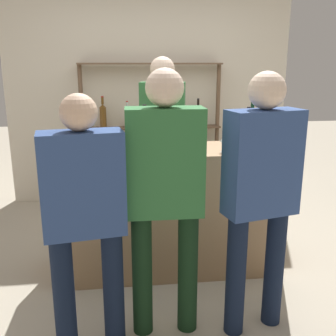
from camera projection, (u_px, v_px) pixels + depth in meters
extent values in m
plane|color=#B2A893|center=(168.00, 266.00, 3.37)|extent=(16.00, 16.00, 0.00)
cube|color=#997551|center=(168.00, 210.00, 3.24)|extent=(1.81, 0.57, 1.03)
cube|color=beige|center=(150.00, 87.00, 4.81)|extent=(3.41, 0.12, 2.80)
cylinder|color=brown|center=(83.00, 136.00, 4.69)|extent=(0.05, 0.05, 1.69)
cylinder|color=brown|center=(217.00, 133.00, 4.88)|extent=(0.05, 0.05, 1.69)
cube|color=brown|center=(151.00, 64.00, 4.56)|extent=(1.68, 0.18, 0.02)
cube|color=brown|center=(151.00, 127.00, 4.76)|extent=(1.68, 0.18, 0.02)
cylinder|color=brown|center=(103.00, 118.00, 4.66)|extent=(0.08, 0.08, 0.24)
cone|color=brown|center=(103.00, 106.00, 4.62)|extent=(0.08, 0.08, 0.04)
cylinder|color=brown|center=(102.00, 101.00, 4.61)|extent=(0.03, 0.03, 0.08)
cylinder|color=maroon|center=(102.00, 97.00, 4.60)|extent=(0.03, 0.03, 0.01)
cylinder|color=silver|center=(127.00, 120.00, 4.70)|extent=(0.07, 0.07, 0.18)
cone|color=silver|center=(127.00, 111.00, 4.67)|extent=(0.07, 0.07, 0.03)
cylinder|color=silver|center=(127.00, 106.00, 4.66)|extent=(0.03, 0.03, 0.09)
cylinder|color=maroon|center=(127.00, 102.00, 4.64)|extent=(0.03, 0.03, 0.01)
cylinder|color=silver|center=(151.00, 119.00, 4.73)|extent=(0.08, 0.08, 0.19)
cone|color=silver|center=(151.00, 109.00, 4.70)|extent=(0.08, 0.08, 0.03)
cylinder|color=silver|center=(151.00, 105.00, 4.69)|extent=(0.03, 0.03, 0.08)
cylinder|color=maroon|center=(151.00, 101.00, 4.68)|extent=(0.03, 0.03, 0.01)
cylinder|color=silver|center=(175.00, 117.00, 4.76)|extent=(0.08, 0.08, 0.22)
cone|color=silver|center=(175.00, 106.00, 4.73)|extent=(0.08, 0.08, 0.04)
cylinder|color=silver|center=(175.00, 101.00, 4.71)|extent=(0.03, 0.03, 0.08)
cylinder|color=#232328|center=(175.00, 97.00, 4.70)|extent=(0.03, 0.03, 0.01)
cylinder|color=black|center=(198.00, 118.00, 4.80)|extent=(0.08, 0.08, 0.19)
cone|color=black|center=(198.00, 109.00, 4.77)|extent=(0.08, 0.08, 0.03)
cylinder|color=black|center=(198.00, 103.00, 4.75)|extent=(0.03, 0.03, 0.10)
cylinder|color=#232328|center=(198.00, 99.00, 4.74)|extent=(0.03, 0.03, 0.01)
cylinder|color=black|center=(86.00, 139.00, 2.93)|extent=(0.08, 0.08, 0.22)
cone|color=black|center=(85.00, 122.00, 2.89)|extent=(0.08, 0.08, 0.04)
cylinder|color=black|center=(85.00, 114.00, 2.88)|extent=(0.03, 0.03, 0.08)
cylinder|color=#232328|center=(84.00, 108.00, 2.87)|extent=(0.03, 0.03, 0.01)
cylinder|color=black|center=(145.00, 133.00, 3.21)|extent=(0.08, 0.08, 0.21)
cone|color=black|center=(145.00, 118.00, 3.18)|extent=(0.08, 0.08, 0.04)
cylinder|color=black|center=(145.00, 111.00, 3.17)|extent=(0.03, 0.03, 0.08)
cylinder|color=black|center=(144.00, 105.00, 3.16)|extent=(0.03, 0.03, 0.01)
cylinder|color=black|center=(251.00, 130.00, 3.29)|extent=(0.08, 0.08, 0.23)
cone|color=black|center=(252.00, 114.00, 3.26)|extent=(0.08, 0.08, 0.03)
cylinder|color=black|center=(253.00, 106.00, 3.24)|extent=(0.03, 0.03, 0.09)
cylinder|color=black|center=(253.00, 100.00, 3.23)|extent=(0.03, 0.03, 0.01)
cylinder|color=#0F1956|center=(248.00, 135.00, 3.15)|extent=(0.08, 0.08, 0.20)
cone|color=#0F1956|center=(248.00, 121.00, 3.12)|extent=(0.08, 0.08, 0.03)
cylinder|color=#0F1956|center=(249.00, 113.00, 3.10)|extent=(0.03, 0.03, 0.08)
cylinder|color=#232328|center=(249.00, 107.00, 3.09)|extent=(0.03, 0.03, 0.01)
cylinder|color=silver|center=(225.00, 152.00, 2.99)|extent=(0.06, 0.06, 0.00)
cylinder|color=silver|center=(225.00, 147.00, 2.98)|extent=(0.01, 0.01, 0.08)
cone|color=silver|center=(225.00, 137.00, 2.96)|extent=(0.07, 0.07, 0.08)
cylinder|color=silver|center=(236.00, 140.00, 3.09)|extent=(0.13, 0.13, 0.15)
sphere|color=tan|center=(238.00, 146.00, 3.12)|extent=(0.02, 0.02, 0.02)
sphere|color=tan|center=(234.00, 145.00, 3.08)|extent=(0.02, 0.02, 0.02)
sphere|color=tan|center=(239.00, 141.00, 3.08)|extent=(0.02, 0.02, 0.02)
sphere|color=tan|center=(240.00, 146.00, 3.06)|extent=(0.02, 0.02, 0.02)
cylinder|color=#121C33|center=(274.00, 268.00, 2.56)|extent=(0.12, 0.12, 0.80)
cylinder|color=#121C33|center=(236.00, 276.00, 2.46)|extent=(0.12, 0.12, 0.80)
cube|color=navy|center=(262.00, 163.00, 2.32)|extent=(0.48, 0.29, 0.63)
sphere|color=beige|center=(267.00, 90.00, 2.21)|extent=(0.22, 0.22, 0.22)
cylinder|color=#121C33|center=(113.00, 287.00, 2.39)|extent=(0.13, 0.13, 0.75)
cylinder|color=#121C33|center=(64.00, 294.00, 2.31)|extent=(0.13, 0.13, 0.75)
cube|color=navy|center=(83.00, 184.00, 2.17)|extent=(0.48, 0.27, 0.59)
sphere|color=#DBB293|center=(78.00, 112.00, 2.07)|extent=(0.20, 0.20, 0.20)
cylinder|color=black|center=(188.00, 272.00, 2.49)|extent=(0.13, 0.13, 0.81)
cylinder|color=black|center=(142.00, 275.00, 2.46)|extent=(0.13, 0.13, 0.81)
cube|color=#2D6B38|center=(165.00, 163.00, 2.29)|extent=(0.45, 0.21, 0.64)
sphere|color=beige|center=(165.00, 88.00, 2.18)|extent=(0.22, 0.22, 0.22)
cylinder|color=black|center=(150.00, 194.00, 3.92)|extent=(0.12, 0.12, 0.85)
cylinder|color=black|center=(176.00, 195.00, 3.90)|extent=(0.12, 0.12, 0.85)
cube|color=#2D6B38|center=(163.00, 118.00, 3.71)|extent=(0.45, 0.27, 0.67)
sphere|color=beige|center=(162.00, 69.00, 3.59)|extent=(0.23, 0.23, 0.23)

